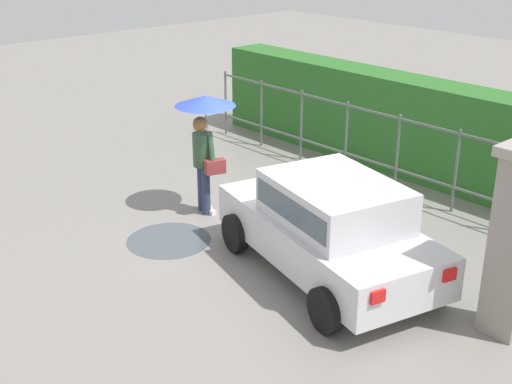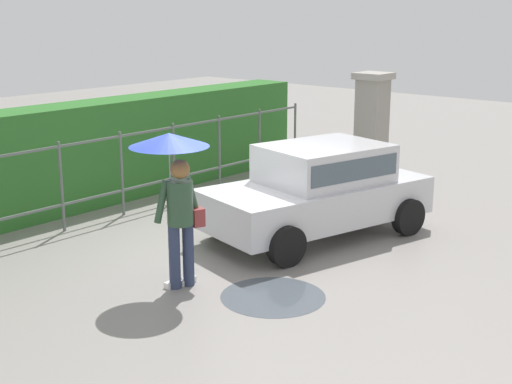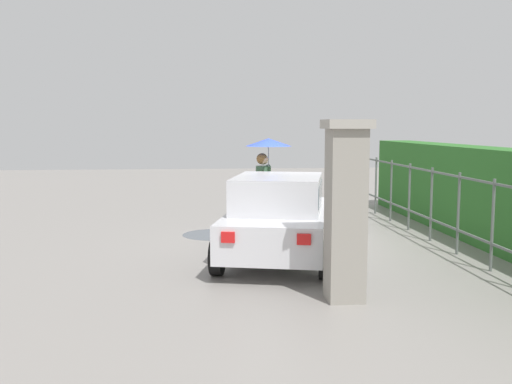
# 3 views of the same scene
# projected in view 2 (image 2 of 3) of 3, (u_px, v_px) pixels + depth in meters

# --- Properties ---
(ground_plane) EXTENTS (40.00, 40.00, 0.00)m
(ground_plane) POSITION_uv_depth(u_px,v_px,m) (224.00, 252.00, 10.74)
(ground_plane) COLOR gray
(car) EXTENTS (3.98, 2.54, 1.48)m
(car) POSITION_uv_depth(u_px,v_px,m) (319.00, 187.00, 11.38)
(car) COLOR silver
(car) RESTS_ON ground
(pedestrian) EXTENTS (1.03, 1.03, 2.05)m
(pedestrian) POSITION_uv_depth(u_px,v_px,m) (175.00, 175.00, 9.09)
(pedestrian) COLOR #2D3856
(pedestrian) RESTS_ON ground
(gate_pillar) EXTENTS (0.60, 0.60, 2.42)m
(gate_pillar) POSITION_uv_depth(u_px,v_px,m) (371.00, 136.00, 13.41)
(gate_pillar) COLOR gray
(gate_pillar) RESTS_ON ground
(fence_section) EXTENTS (9.99, 0.05, 1.50)m
(fence_section) POSITION_uv_depth(u_px,v_px,m) (122.00, 170.00, 12.48)
(fence_section) COLOR #59605B
(fence_section) RESTS_ON ground
(hedge_row) EXTENTS (10.94, 0.90, 1.90)m
(hedge_row) POSITION_uv_depth(u_px,v_px,m) (84.00, 155.00, 13.13)
(hedge_row) COLOR #2D6B28
(hedge_row) RESTS_ON ground
(puddle_near) EXTENTS (1.35, 1.35, 0.00)m
(puddle_near) POSITION_uv_depth(u_px,v_px,m) (273.00, 296.00, 9.11)
(puddle_near) COLOR #4C545B
(puddle_near) RESTS_ON ground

